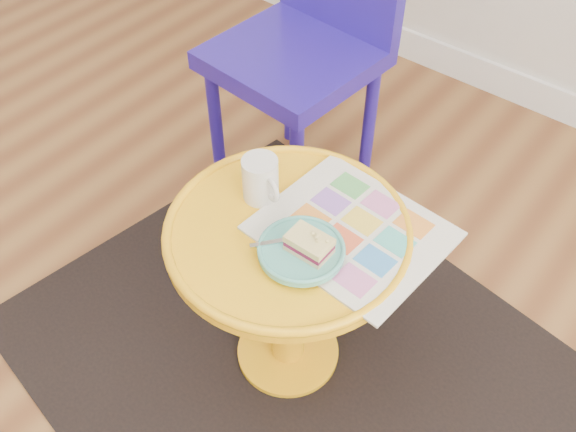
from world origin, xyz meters
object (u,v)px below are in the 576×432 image
Objects in this scene: side_table at (288,271)px; chair at (311,29)px; mug at (261,178)px; plate at (301,251)px; newspaper at (352,231)px.

side_table is 0.55× the size of chair.
side_table is 4.73× the size of mug.
side_table is at bearing -52.36° from chair.
side_table is at bearing -1.72° from mug.
chair is at bearing 125.83° from plate.
newspaper is at bearing 28.85° from mug.
chair reaches higher than plate.
chair reaches higher than side_table.
side_table is at bearing -140.64° from newspaper.
mug is 0.63× the size of plate.
mug is (-0.10, 0.04, 0.19)m from side_table.
chair is at bearing 136.08° from mug.
mug reaches higher than newspaper.
side_table is at bearing 148.29° from plate.
side_table is 0.17m from plate.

